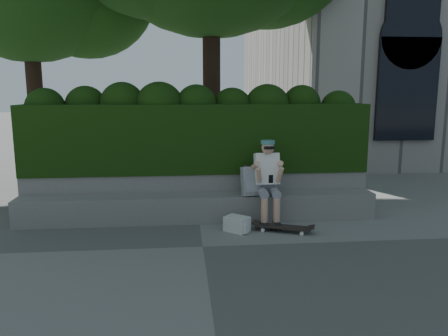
{
  "coord_description": "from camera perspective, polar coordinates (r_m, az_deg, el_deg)",
  "views": [
    {
      "loc": [
        -0.27,
        -5.9,
        2.19
      ],
      "look_at": [
        0.4,
        1.0,
        0.95
      ],
      "focal_mm": 35.0,
      "sensor_mm": 36.0,
      "label": 1
    }
  ],
  "objects": [
    {
      "name": "ground",
      "position": [
        6.3,
        -2.78,
        -10.22
      ],
      "size": [
        80.0,
        80.0,
        0.0
      ],
      "primitive_type": "plane",
      "color": "slate",
      "rests_on": "ground"
    },
    {
      "name": "hedge",
      "position": [
        7.9,
        -3.57,
        4.02
      ],
      "size": [
        6.0,
        1.0,
        1.2
      ],
      "primitive_type": "cube",
      "color": "black",
      "rests_on": "planter_wall"
    },
    {
      "name": "bench_ledge",
      "position": [
        7.42,
        -3.28,
        -5.24
      ],
      "size": [
        6.0,
        0.45,
        0.45
      ],
      "primitive_type": "cube",
      "color": "gray",
      "rests_on": "ground"
    },
    {
      "name": "planter_wall",
      "position": [
        7.84,
        -3.43,
        -3.26
      ],
      "size": [
        6.0,
        0.5,
        0.75
      ],
      "primitive_type": "cube",
      "color": "gray",
      "rests_on": "ground"
    },
    {
      "name": "backpack_ground",
      "position": [
        6.91,
        1.71,
        -7.31
      ],
      "size": [
        0.44,
        0.43,
        0.23
      ],
      "primitive_type": "cube",
      "rotation": [
        0.0,
        0.0,
        -0.7
      ],
      "color": "silver",
      "rests_on": "ground"
    },
    {
      "name": "person",
      "position": [
        7.25,
        5.68,
        -1.35
      ],
      "size": [
        0.4,
        0.76,
        1.38
      ],
      "color": "gray",
      "rests_on": "ground"
    },
    {
      "name": "skateboard",
      "position": [
        6.95,
        7.71,
        -7.66
      ],
      "size": [
        0.88,
        0.52,
        0.09
      ],
      "rotation": [
        0.0,
        0.0,
        -0.37
      ],
      "color": "black",
      "rests_on": "ground"
    },
    {
      "name": "backpack_plaid",
      "position": [
        7.3,
        3.63,
        -1.72
      ],
      "size": [
        0.35,
        0.22,
        0.49
      ],
      "primitive_type": "cube",
      "rotation": [
        0.0,
        0.0,
        0.14
      ],
      "color": "#BBBAC0",
      "rests_on": "bench_ledge"
    }
  ]
}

